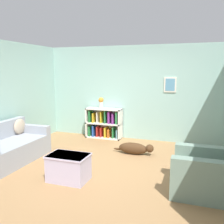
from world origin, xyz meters
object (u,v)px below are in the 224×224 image
at_px(couch, 8,148).
at_px(vase, 101,102).
at_px(bookshelf, 104,124).
at_px(coffee_table, 69,167).
at_px(recliner_chair, 210,172).
at_px(dog, 135,148).

height_order(couch, vase, vase).
height_order(bookshelf, vase, vase).
bearing_deg(coffee_table, bookshelf, 98.28).
xyz_separation_m(couch, bookshelf, (1.24, 2.47, 0.11)).
distance_m(recliner_chair, vase, 3.87).
height_order(recliner_chair, coffee_table, recliner_chair).
xyz_separation_m(recliner_chair, coffee_table, (-2.33, -0.30, -0.11)).
bearing_deg(vase, dog, -40.95).
bearing_deg(bookshelf, recliner_chair, -43.07).
distance_m(dog, vase, 1.91).
bearing_deg(dog, vase, 139.05).
relative_size(dog, vase, 3.12).
distance_m(couch, bookshelf, 2.77).
relative_size(recliner_chair, coffee_table, 1.51).
bearing_deg(bookshelf, vase, -169.20).
height_order(coffee_table, dog, coffee_table).
height_order(bookshelf, coffee_table, bookshelf).
bearing_deg(couch, recliner_chair, -1.39).
height_order(bookshelf, dog, bookshelf).
relative_size(bookshelf, recliner_chair, 0.95).
bearing_deg(vase, recliner_chair, -41.96).
distance_m(bookshelf, vase, 0.63).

